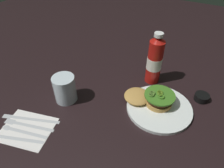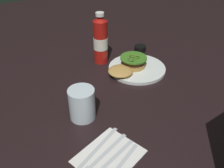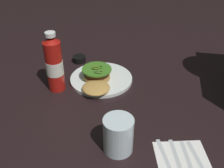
{
  "view_description": "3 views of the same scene",
  "coord_description": "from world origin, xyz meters",
  "views": [
    {
      "loc": [
        -0.24,
        0.44,
        0.58
      ],
      "look_at": [
        0.05,
        -0.09,
        0.07
      ],
      "focal_mm": 32.1,
      "sensor_mm": 36.0,
      "label": 1
    },
    {
      "loc": [
        0.5,
        0.58,
        0.57
      ],
      "look_at": [
        0.06,
        -0.04,
        0.04
      ],
      "focal_mm": 39.16,
      "sensor_mm": 36.0,
      "label": 2
    },
    {
      "loc": [
        0.76,
        0.1,
        0.6
      ],
      "look_at": [
        0.01,
        -0.05,
        0.09
      ],
      "focal_mm": 43.15,
      "sensor_mm": 36.0,
      "label": 3
    }
  ],
  "objects": [
    {
      "name": "spoon_utensil",
      "position": [
        0.26,
        0.22,
        0.0
      ],
      "size": [
        0.18,
        0.06,
        0.0
      ],
      "color": "silver",
      "rests_on": "napkin"
    },
    {
      "name": "ketchup_bottle",
      "position": [
        -0.05,
        -0.28,
        0.11
      ],
      "size": [
        0.07,
        0.07,
        0.23
      ],
      "color": "#AE1610",
      "rests_on": "ground_plane"
    },
    {
      "name": "ground_plane",
      "position": [
        0.0,
        0.0,
        0.0
      ],
      "size": [
        3.0,
        3.0,
        0.0
      ],
      "primitive_type": "plane",
      "color": "black"
    },
    {
      "name": "burger_sandwich",
      "position": [
        -0.1,
        -0.13,
        0.03
      ],
      "size": [
        0.2,
        0.13,
        0.05
      ],
      "color": "#BB8A44",
      "rests_on": "dinner_plate"
    },
    {
      "name": "napkin",
      "position": [
        0.24,
        0.2,
        0.0
      ],
      "size": [
        0.21,
        0.19,
        0.0
      ],
      "primitive_type": "cube",
      "rotation": [
        0.0,
        0.0,
        0.24
      ],
      "color": "white",
      "rests_on": "ground_plane"
    },
    {
      "name": "steak_knife",
      "position": [
        0.28,
        0.17,
        0.0
      ],
      "size": [
        0.21,
        0.09,
        0.0
      ],
      "color": "silver",
      "rests_on": "napkin"
    },
    {
      "name": "dinner_plate",
      "position": [
        -0.14,
        -0.12,
        0.01
      ],
      "size": [
        0.25,
        0.25,
        0.01
      ],
      "primitive_type": "cylinder",
      "color": "white",
      "rests_on": "ground_plane"
    },
    {
      "name": "condiment_cup",
      "position": [
        -0.27,
        -0.25,
        0.01
      ],
      "size": [
        0.06,
        0.06,
        0.03
      ],
      "primitive_type": "cylinder",
      "color": "black",
      "rests_on": "ground_plane"
    },
    {
      "name": "water_glass",
      "position": [
        0.22,
        0.01,
        0.06
      ],
      "size": [
        0.09,
        0.09,
        0.11
      ],
      "primitive_type": "cylinder",
      "color": "silver",
      "rests_on": "ground_plane"
    },
    {
      "name": "butter_knife",
      "position": [
        0.25,
        0.25,
        0.0
      ],
      "size": [
        0.19,
        0.08,
        0.0
      ],
      "color": "silver",
      "rests_on": "napkin"
    },
    {
      "name": "fork_utensil",
      "position": [
        0.26,
        0.19,
        0.0
      ],
      "size": [
        0.19,
        0.07,
        0.0
      ],
      "color": "silver",
      "rests_on": "napkin"
    }
  ]
}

